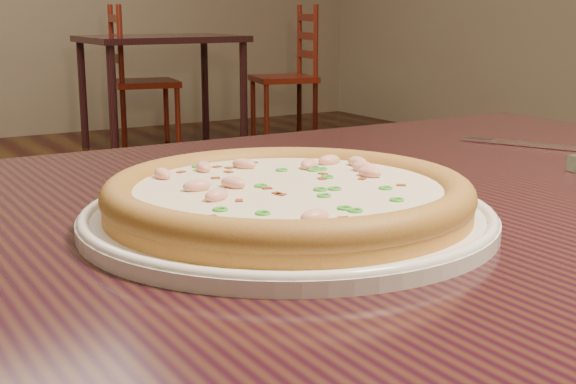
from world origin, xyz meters
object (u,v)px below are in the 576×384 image
bg_table_right (161,50)px  chair_d (291,77)px  chair_c (136,82)px  hero_table (364,293)px  pizza (288,195)px  plate (288,216)px

bg_table_right → chair_d: size_ratio=1.05×
chair_c → hero_table: bearing=-107.7°
pizza → chair_c: 4.88m
chair_d → hero_table: bearing=-120.4°
bg_table_right → plate: bearing=-110.9°
pizza → chair_c: chair_c is taller
pizza → bg_table_right: (1.70, 4.44, -0.12)m
plate → pizza: size_ratio=1.12×
plate → hero_table: bearing=22.6°
hero_table → chair_c: bearing=72.3°
hero_table → plate: size_ratio=3.39×
pizza → chair_d: 5.16m
bg_table_right → chair_c: chair_c is taller
plate → chair_c: (1.58, 4.61, -0.32)m
bg_table_right → chair_c: 0.30m
hero_table → plate: (-0.12, -0.05, 0.11)m
hero_table → plate: plate is taller
hero_table → chair_d: chair_d is taller
hero_table → chair_c: size_ratio=1.26×
plate → chair_d: 5.15m
plate → chair_c: bearing=71.1°
plate → chair_d: size_ratio=0.37×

